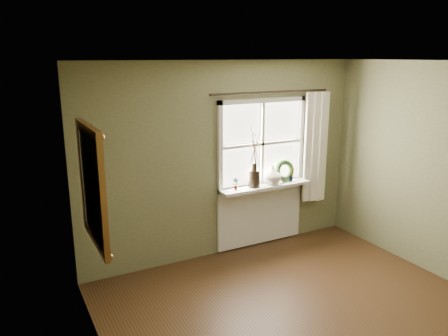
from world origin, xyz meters
name	(u,v)px	position (x,y,z in m)	size (l,w,h in m)	color
ceiling	(356,62)	(0.00, 0.00, 2.60)	(4.50, 4.50, 0.00)	silver
wall_back	(224,160)	(0.00, 2.30, 1.30)	(4.00, 0.10, 2.60)	#696A46
wall_left	(114,263)	(-2.05, 0.00, 1.30)	(0.10, 4.50, 2.60)	#696A46
window_frame	(262,144)	(0.55, 2.23, 1.48)	(1.36, 0.06, 1.24)	silver
window_sill	(265,186)	(0.55, 2.12, 0.90)	(1.36, 0.26, 0.04)	silver
window_apron	(260,214)	(0.55, 2.23, 0.46)	(1.36, 0.04, 0.88)	silver
dark_jug	(254,178)	(0.37, 2.12, 1.04)	(0.16, 0.16, 0.24)	black
cream_vase	(272,175)	(0.67, 2.12, 1.05)	(0.25, 0.25, 0.26)	beige
wreath	(284,173)	(0.90, 2.16, 1.04)	(0.31, 0.31, 0.08)	#29441E
potted_plant_left	(236,184)	(0.08, 2.12, 1.00)	(0.09, 0.06, 0.17)	#29441E
potted_plant_right	(291,175)	(0.99, 2.12, 1.01)	(0.10, 0.08, 0.18)	#29441E
curtain	(314,147)	(1.39, 2.13, 1.37)	(0.36, 0.12, 1.59)	silver
curtain_rod	(272,92)	(0.65, 2.17, 2.18)	(0.03, 0.03, 1.84)	black
gilt_mirror	(91,185)	(-1.96, 1.09, 1.54)	(0.10, 0.92, 1.10)	white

